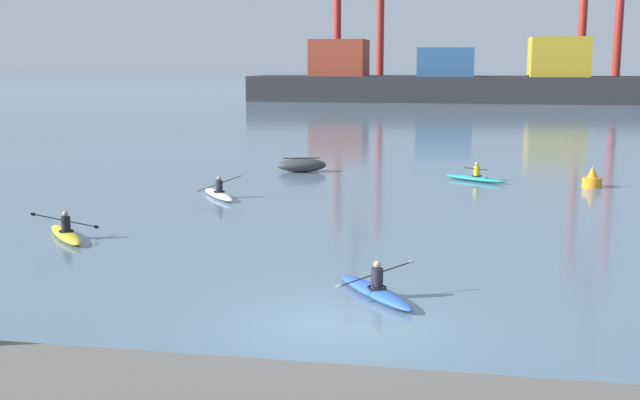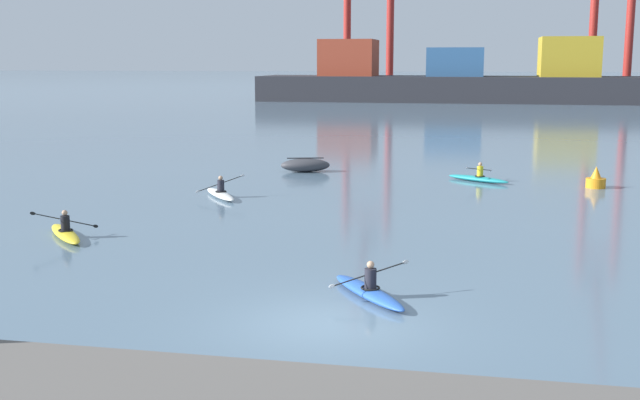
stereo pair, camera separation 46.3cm
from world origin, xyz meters
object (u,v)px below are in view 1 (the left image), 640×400
at_px(container_barge, 446,80).
at_px(kayak_yellow, 66,233).
at_px(channel_buoy, 592,179).
at_px(capsized_dinghy, 302,165).
at_px(kayak_blue, 375,290).
at_px(kayak_teal, 475,178).
at_px(kayak_white, 219,194).

relative_size(container_barge, kayak_yellow, 18.72).
distance_m(channel_buoy, kayak_yellow, 23.77).
height_order(capsized_dinghy, channel_buoy, channel_buoy).
height_order(capsized_dinghy, kayak_blue, kayak_blue).
bearing_deg(kayak_yellow, kayak_teal, 48.97).
bearing_deg(capsized_dinghy, container_barge, 85.94).
relative_size(channel_buoy, kayak_yellow, 0.34).
bearing_deg(channel_buoy, kayak_teal, 170.33).
bearing_deg(container_barge, kayak_blue, -89.36).
relative_size(capsized_dinghy, kayak_blue, 0.90).
bearing_deg(kayak_teal, kayak_blue, -97.27).
bearing_deg(kayak_teal, capsized_dinghy, 169.30).
bearing_deg(capsized_dinghy, kayak_white, -102.38).
height_order(channel_buoy, kayak_yellow, kayak_yellow).
xyz_separation_m(kayak_yellow, kayak_white, (2.55, 8.61, 0.00)).
bearing_deg(capsized_dinghy, kayak_teal, -10.70).
height_order(kayak_white, kayak_blue, kayak_white).
height_order(kayak_yellow, kayak_blue, kayak_yellow).
bearing_deg(capsized_dinghy, kayak_yellow, -104.48).
height_order(capsized_dinghy, kayak_white, kayak_white).
bearing_deg(container_barge, kayak_teal, -87.27).
xyz_separation_m(capsized_dinghy, kayak_white, (-1.88, -8.55, -0.18)).
relative_size(capsized_dinghy, channel_buoy, 2.80).
distance_m(channel_buoy, kayak_teal, 5.43).
relative_size(channel_buoy, kayak_blue, 0.32).
bearing_deg(channel_buoy, kayak_white, -159.93).
distance_m(capsized_dinghy, kayak_white, 8.75).
bearing_deg(kayak_blue, capsized_dinghy, 106.37).
xyz_separation_m(container_barge, capsized_dinghy, (-5.35, -75.26, -2.65)).
xyz_separation_m(container_barge, kayak_yellow, (-9.78, -92.42, -2.83)).
bearing_deg(kayak_white, kayak_yellow, -106.52).
height_order(container_barge, channel_buoy, container_barge).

